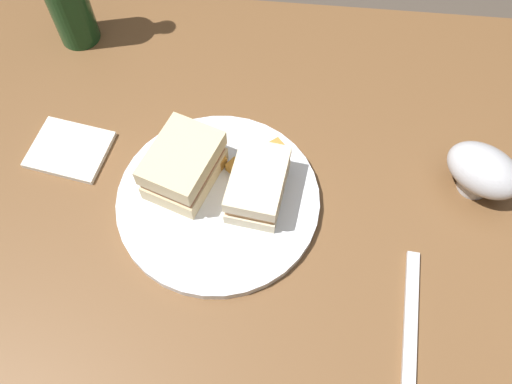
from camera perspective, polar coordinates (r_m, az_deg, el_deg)
name	(u,v)px	position (r m, az deg, el deg)	size (l,w,h in m)	color
ground_plane	(276,334)	(1.44, 2.15, -14.99)	(6.00, 6.00, 0.00)	#4C4238
dining_table	(282,288)	(1.08, 2.81, -10.28)	(1.23, 0.79, 0.74)	brown
plate	(218,200)	(0.74, -4.07, -0.87)	(0.28, 0.28, 0.01)	white
sandwich_half_left	(258,183)	(0.71, 0.20, 0.96)	(0.08, 0.11, 0.05)	beige
sandwich_half_right	(183,166)	(0.72, -7.81, 2.82)	(0.11, 0.13, 0.07)	beige
potato_wedge_front	(203,167)	(0.75, -5.74, 2.73)	(0.05, 0.02, 0.02)	#B77F33
potato_wedge_middle	(267,154)	(0.76, 1.14, 4.08)	(0.06, 0.02, 0.02)	#B77F33
potato_wedge_back	(240,171)	(0.74, -1.70, 2.22)	(0.04, 0.02, 0.01)	gold
potato_wedge_left_edge	(209,172)	(0.74, -5.07, 2.17)	(0.05, 0.02, 0.02)	#B77F33
potato_wedge_right_edge	(210,163)	(0.75, -5.01, 3.10)	(0.05, 0.02, 0.02)	#B77F33
gravy_boat	(485,171)	(0.78, 23.35, 2.09)	(0.13, 0.12, 0.07)	#B7B7BC
napkin	(70,150)	(0.83, -19.39, 4.32)	(0.11, 0.09, 0.01)	silver
fork	(411,319)	(0.70, 16.28, -12.99)	(0.18, 0.02, 0.01)	silver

